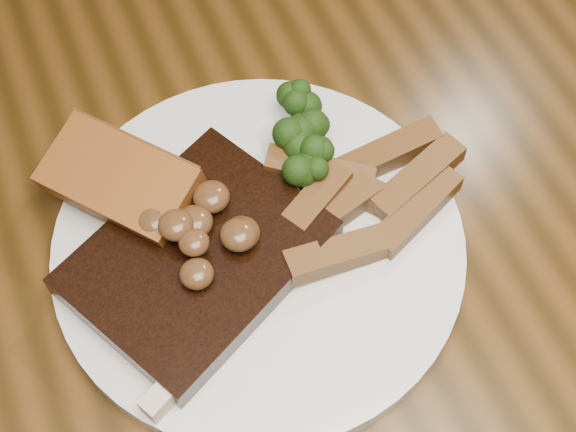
% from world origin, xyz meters
% --- Properties ---
extents(dining_table, '(1.60, 0.90, 0.75)m').
position_xyz_m(dining_table, '(0.00, 0.00, 0.66)').
color(dining_table, '#43280D').
rests_on(dining_table, ground).
extents(plate, '(0.34, 0.34, 0.01)m').
position_xyz_m(plate, '(-0.03, 0.01, 0.76)').
color(plate, silver).
rests_on(plate, dining_table).
extents(steak, '(0.21, 0.19, 0.03)m').
position_xyz_m(steak, '(-0.08, 0.01, 0.77)').
color(steak, black).
rests_on(steak, plate).
extents(steak_bone, '(0.14, 0.08, 0.02)m').
position_xyz_m(steak_bone, '(-0.08, -0.05, 0.77)').
color(steak_bone, '#BFAF94').
rests_on(steak_bone, plate).
extents(mushroom_pile, '(0.08, 0.08, 0.03)m').
position_xyz_m(mushroom_pile, '(-0.08, 0.02, 0.80)').
color(mushroom_pile, '#522F19').
rests_on(mushroom_pile, steak).
extents(garlic_bread, '(0.12, 0.12, 0.02)m').
position_xyz_m(garlic_bread, '(-0.11, 0.08, 0.77)').
color(garlic_bread, brown).
rests_on(garlic_bread, plate).
extents(potato_wedges, '(0.11, 0.11, 0.02)m').
position_xyz_m(potato_wedges, '(0.05, 0.01, 0.77)').
color(potato_wedges, brown).
rests_on(potato_wedges, plate).
extents(broccoli_cluster, '(0.07, 0.07, 0.04)m').
position_xyz_m(broccoli_cluster, '(0.03, 0.07, 0.78)').
color(broccoli_cluster, '#19330B').
rests_on(broccoli_cluster, plate).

